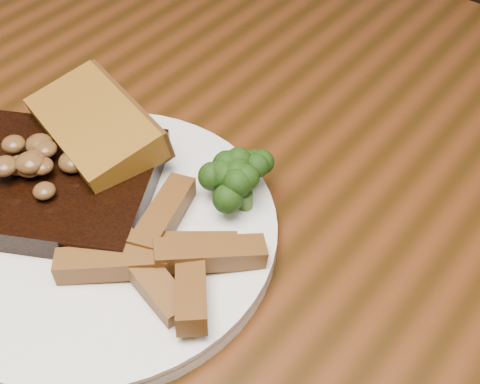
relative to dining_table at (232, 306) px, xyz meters
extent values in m
cube|color=#4A240E|center=(0.00, 0.00, 0.07)|extent=(1.60, 0.90, 0.04)
cylinder|color=black|center=(-0.72, 0.37, -0.30)|extent=(0.07, 0.07, 0.71)
cylinder|color=black|center=(-0.06, 0.68, -0.46)|extent=(0.04, 0.04, 0.40)
cylinder|color=white|center=(-0.08, -0.06, 0.10)|extent=(0.29, 0.29, 0.01)
cube|color=black|center=(-0.14, -0.06, 0.12)|extent=(0.21, 0.20, 0.03)
cube|color=#8E5D19|center=(-0.13, -0.01, 0.12)|extent=(0.13, 0.10, 0.03)
camera|label=1|loc=(0.21, -0.26, 0.49)|focal=50.00mm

